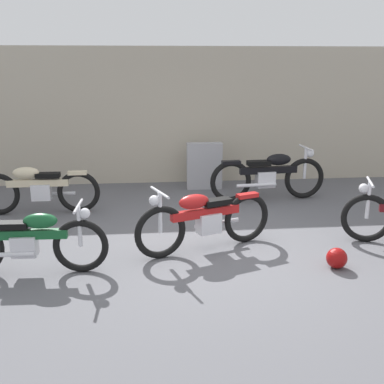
# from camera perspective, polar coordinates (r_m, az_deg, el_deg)

# --- Properties ---
(ground_plane) EXTENTS (40.00, 40.00, 0.00)m
(ground_plane) POSITION_cam_1_polar(r_m,az_deg,el_deg) (6.49, 3.00, -7.19)
(ground_plane) COLOR #56565B
(building_wall) EXTENTS (18.00, 0.30, 2.81)m
(building_wall) POSITION_cam_1_polar(r_m,az_deg,el_deg) (10.09, -0.32, 9.25)
(building_wall) COLOR #B2A893
(building_wall) RESTS_ON ground_plane
(stone_marker) EXTENTS (0.71, 0.21, 0.94)m
(stone_marker) POSITION_cam_1_polar(r_m,az_deg,el_deg) (9.52, 1.50, 3.17)
(stone_marker) COLOR #9E9EA3
(stone_marker) RESTS_ON ground_plane
(helmet) EXTENTS (0.26, 0.26, 0.26)m
(helmet) POSITION_cam_1_polar(r_m,az_deg,el_deg) (6.21, 17.12, -7.66)
(helmet) COLOR maroon
(helmet) RESTS_ON ground_plane
(motorcycle_red) EXTENTS (1.94, 0.90, 0.91)m
(motorcycle_red) POSITION_cam_1_polar(r_m,az_deg,el_deg) (6.39, 1.50, -3.31)
(motorcycle_red) COLOR black
(motorcycle_red) RESTS_ON ground_plane
(motorcycle_green) EXTENTS (1.92, 0.54, 0.86)m
(motorcycle_green) POSITION_cam_1_polar(r_m,az_deg,el_deg) (6.02, -19.10, -5.64)
(motorcycle_green) COLOR black
(motorcycle_green) RESTS_ON ground_plane
(motorcycle_cream) EXTENTS (2.05, 0.57, 0.92)m
(motorcycle_cream) POSITION_cam_1_polar(r_m,az_deg,el_deg) (8.35, -18.25, 0.43)
(motorcycle_cream) COLOR black
(motorcycle_cream) RESTS_ON ground_plane
(motorcycle_black) EXTENTS (2.20, 0.61, 0.99)m
(motorcycle_black) POSITION_cam_1_polar(r_m,az_deg,el_deg) (8.83, 9.33, 2.01)
(motorcycle_black) COLOR black
(motorcycle_black) RESTS_ON ground_plane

